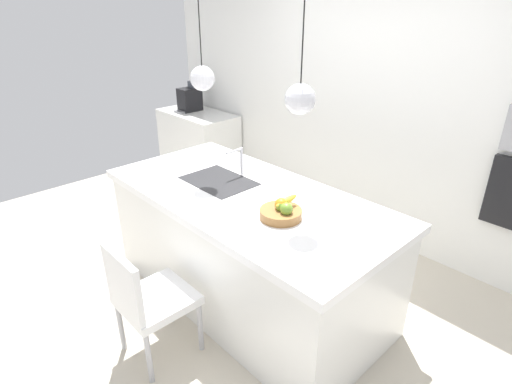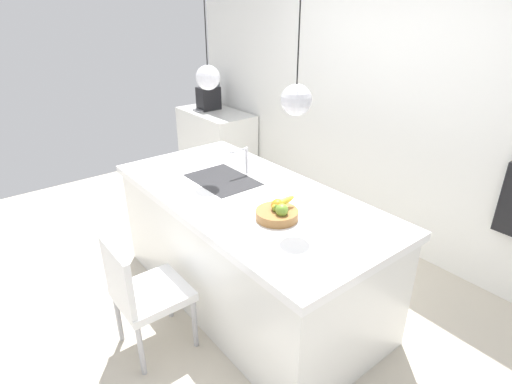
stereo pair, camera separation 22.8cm
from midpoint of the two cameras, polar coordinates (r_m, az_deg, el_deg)
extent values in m
plane|color=beige|center=(3.53, -3.05, -14.01)|extent=(6.60, 6.60, 0.00)
cube|color=white|center=(4.10, 14.70, 11.32)|extent=(6.00, 0.10, 2.60)
cube|color=white|center=(3.27, -3.23, -8.12)|extent=(2.23, 1.04, 0.87)
cube|color=white|center=(3.04, -3.43, -0.82)|extent=(2.29, 1.10, 0.06)
cube|color=#2D2D30|center=(3.27, -7.14, 1.43)|extent=(0.56, 0.40, 0.02)
cylinder|color=silver|center=(3.36, -3.96, 4.35)|extent=(0.02, 0.02, 0.22)
cylinder|color=silver|center=(3.28, -5.09, 5.63)|extent=(0.02, 0.16, 0.02)
cylinder|color=#9E6B38|center=(2.69, 1.02, -3.07)|extent=(0.28, 0.28, 0.06)
sphere|color=olive|center=(2.66, 1.02, -2.00)|extent=(0.07, 0.07, 0.07)
sphere|color=olive|center=(2.62, 1.76, -2.41)|extent=(0.08, 0.08, 0.08)
sphere|color=red|center=(2.67, 1.14, -1.93)|extent=(0.07, 0.07, 0.07)
sphere|color=orange|center=(2.67, 1.09, -1.77)|extent=(0.09, 0.09, 0.09)
ellipsoid|color=yellow|center=(2.68, 1.84, -1.25)|extent=(0.05, 0.19, 0.07)
cube|color=white|center=(5.72, -9.06, 6.59)|extent=(1.10, 0.60, 0.87)
cube|color=black|center=(5.68, -10.32, 12.49)|extent=(0.20, 0.28, 0.30)
cube|color=gray|center=(5.62, -11.67, 10.80)|extent=(0.16, 0.08, 0.02)
cube|color=#4C515B|center=(5.69, -9.75, 14.50)|extent=(0.14, 0.11, 0.08)
cube|color=white|center=(2.90, -15.83, -14.19)|extent=(0.44, 0.45, 0.06)
cube|color=white|center=(2.70, -20.32, -11.96)|extent=(0.42, 0.04, 0.41)
cylinder|color=#B2B2B7|center=(2.99, -10.01, -17.96)|extent=(0.04, 0.04, 0.40)
cylinder|color=#B2B2B7|center=(3.24, -13.86, -14.36)|extent=(0.04, 0.04, 0.40)
cylinder|color=#B2B2B7|center=(2.87, -16.99, -21.18)|extent=(0.04, 0.04, 0.40)
cylinder|color=#B2B2B7|center=(3.13, -20.33, -17.06)|extent=(0.04, 0.04, 0.40)
sphere|color=silver|center=(3.16, -9.57, 15.25)|extent=(0.18, 0.18, 0.18)
cylinder|color=black|center=(3.12, -10.12, 22.33)|extent=(0.01, 0.01, 0.60)
sphere|color=silver|center=(2.44, 3.42, 12.68)|extent=(0.18, 0.18, 0.18)
cylinder|color=black|center=(2.39, 3.68, 21.87)|extent=(0.01, 0.01, 0.60)
camera|label=1|loc=(0.11, -92.22, -1.04)|focal=28.88mm
camera|label=2|loc=(0.11, 87.78, 1.04)|focal=28.88mm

